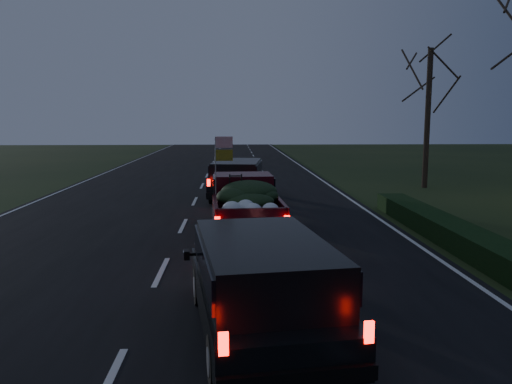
{
  "coord_description": "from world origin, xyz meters",
  "views": [
    {
      "loc": [
        1.67,
        -11.08,
        3.44
      ],
      "look_at": [
        2.34,
        3.75,
        1.3
      ],
      "focal_mm": 35.0,
      "sensor_mm": 36.0,
      "label": 1
    }
  ],
  "objects": [
    {
      "name": "lead_suv",
      "position": [
        1.83,
        10.64,
        1.04
      ],
      "size": [
        2.55,
        4.99,
        1.38
      ],
      "rotation": [
        0.0,
        0.0,
        -0.12
      ],
      "color": "black",
      "rests_on": "ground"
    },
    {
      "name": "road_asphalt",
      "position": [
        0.0,
        0.0,
        0.01
      ],
      "size": [
        14.0,
        120.0,
        0.02
      ],
      "primitive_type": "cube",
      "color": "black",
      "rests_on": "ground"
    },
    {
      "name": "pickup_truck",
      "position": [
        2.01,
        3.77,
        0.99
      ],
      "size": [
        2.17,
        5.13,
        2.65
      ],
      "rotation": [
        0.0,
        0.0,
        0.05
      ],
      "color": "#37070F",
      "rests_on": "ground"
    },
    {
      "name": "bare_tree_far",
      "position": [
        11.5,
        14.0,
        5.23
      ],
      "size": [
        3.6,
        3.6,
        7.0
      ],
      "color": "black",
      "rests_on": "ground"
    },
    {
      "name": "ground",
      "position": [
        0.0,
        0.0,
        0.0
      ],
      "size": [
        120.0,
        120.0,
        0.0
      ],
      "primitive_type": "plane",
      "color": "black",
      "rests_on": "ground"
    },
    {
      "name": "rear_suv",
      "position": [
        2.1,
        -3.53,
        1.0
      ],
      "size": [
        2.57,
        4.83,
        1.33
      ],
      "rotation": [
        0.0,
        0.0,
        0.14
      ],
      "color": "black",
      "rests_on": "ground"
    },
    {
      "name": "hedge_row",
      "position": [
        7.8,
        3.0,
        0.3
      ],
      "size": [
        1.0,
        10.0,
        0.6
      ],
      "primitive_type": "cube",
      "color": "black",
      "rests_on": "ground"
    }
  ]
}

